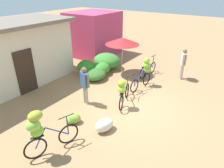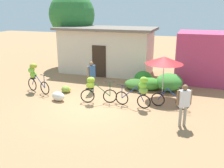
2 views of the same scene
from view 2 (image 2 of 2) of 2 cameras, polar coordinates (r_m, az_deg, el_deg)
The scene contains 17 objects.
ground_plane at distance 11.29m, azimuth -4.67°, elevation -5.02°, with size 60.00×60.00×0.00m, color #A1764E.
building_low at distance 16.79m, azimuth -1.35°, elevation 7.81°, with size 6.44×3.08×3.02m.
shop_pink at distance 15.66m, azimuth 20.57°, elevation 5.76°, with size 3.20×2.80×2.90m, color #BC3962.
tree_behind_building at distance 18.93m, azimuth -9.14°, elevation 15.39°, with size 3.30×3.30×5.40m.
hedge_bush_front_left at distance 13.54m, azimuth 5.57°, elevation -0.00°, with size 1.27×1.22×0.55m, color #376B27.
hedge_bush_front_right at distance 14.12m, azimuth 7.14°, elevation 1.27°, with size 0.99×1.09×0.84m, color #2E8027.
hedge_bush_mid at distance 13.51m, azimuth 8.59°, elevation 0.07°, with size 1.22×0.99×0.66m, color #3B8D2D.
hedge_bush_by_door at distance 13.59m, azimuth 12.95°, elevation 0.45°, with size 1.42×1.66×0.89m, color #3B8C35.
market_umbrella at distance 12.16m, azimuth 11.88°, elevation 5.36°, with size 1.82×1.82×2.02m.
bicycle_leftmost at distance 13.52m, azimuth -17.35°, elevation 1.96°, with size 1.64×0.62×1.50m.
bicycle_near_pile at distance 11.44m, azimuth -4.18°, elevation -0.85°, with size 1.63×0.61×1.23m.
bicycle_center_loaded at distance 10.86m, azimuth 6.39°, elevation -1.41°, with size 1.67×0.45×1.42m.
bicycle_by_shop at distance 11.22m, azimuth 13.23°, elevation -3.69°, with size 1.71×0.20×1.02m.
banana_pile_on_ground at distance 13.22m, azimuth -10.50°, elevation -1.18°, with size 0.67×0.73×0.36m.
produce_sack at distance 12.07m, azimuth -12.20°, elevation -2.76°, with size 0.70×0.44×0.44m, color silver.
person_vendor at distance 12.84m, azimuth -4.73°, elevation 2.40°, with size 0.31×0.56×1.63m.
person_bystander at distance 9.42m, azimuth 16.15°, elevation -3.80°, with size 0.52×0.37×1.62m.
Camera 2 is at (4.26, -9.56, 4.25)m, focal length 39.90 mm.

